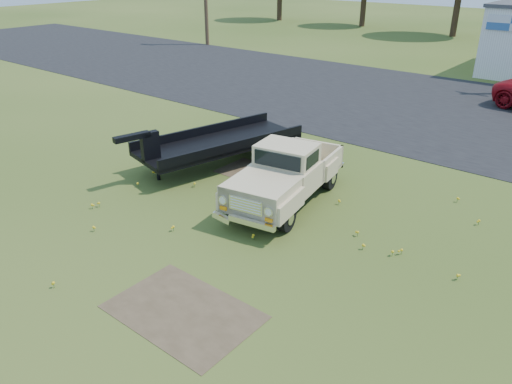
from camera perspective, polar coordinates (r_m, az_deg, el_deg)
ground at (r=13.12m, az=-3.29°, el=-4.52°), size 140.00×140.00×0.00m
asphalt_lot at (r=25.46m, az=20.21°, el=8.89°), size 90.00×14.00×0.02m
dirt_patch_a at (r=10.48m, az=-8.30°, el=-13.39°), size 3.00×2.00×0.01m
dirt_patch_b at (r=16.67m, az=-0.35°, el=2.28°), size 2.20×1.60×0.01m
vintage_pickup_truck at (r=14.28m, az=3.48°, el=2.09°), size 2.73×5.20×1.79m
flatbed_trailer at (r=17.16m, az=-4.22°, el=5.94°), size 3.50×6.56×1.70m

